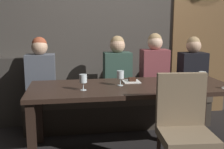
{
  "coord_description": "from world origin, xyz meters",
  "views": [
    {
      "loc": [
        -0.67,
        -2.87,
        1.42
      ],
      "look_at": [
        -0.19,
        0.15,
        0.84
      ],
      "focal_mm": 44.37,
      "sensor_mm": 36.0,
      "label": 1
    }
  ],
  "objects_px": {
    "diner_far_end": "(154,66)",
    "diner_near_end": "(192,66)",
    "chair_near_side": "(184,123)",
    "wine_glass_near_left": "(120,75)",
    "diner_redhead": "(41,70)",
    "wine_glass_far_right": "(83,79)",
    "dining_table": "(131,93)",
    "banquette_bench": "(119,110)",
    "dessert_plate": "(132,81)",
    "wine_glass_far_left": "(202,76)",
    "diner_bearded": "(117,67)"
  },
  "relations": [
    {
      "from": "diner_bearded",
      "to": "dessert_plate",
      "type": "distance_m",
      "value": 0.54
    },
    {
      "from": "wine_glass_far_right",
      "to": "dessert_plate",
      "type": "xyz_separation_m",
      "value": [
        0.57,
        0.31,
        -0.1
      ]
    },
    {
      "from": "diner_near_end",
      "to": "diner_bearded",
      "type": "bearing_deg",
      "value": 178.53
    },
    {
      "from": "banquette_bench",
      "to": "dessert_plate",
      "type": "distance_m",
      "value": 0.74
    },
    {
      "from": "diner_redhead",
      "to": "wine_glass_far_right",
      "type": "xyz_separation_m",
      "value": [
        0.49,
        -0.81,
        0.03
      ]
    },
    {
      "from": "diner_far_end",
      "to": "wine_glass_far_right",
      "type": "height_order",
      "value": "diner_far_end"
    },
    {
      "from": "banquette_bench",
      "to": "diner_near_end",
      "type": "xyz_separation_m",
      "value": [
        1.03,
        -0.02,
        0.59
      ]
    },
    {
      "from": "wine_glass_far_right",
      "to": "wine_glass_far_left",
      "type": "bearing_deg",
      "value": -2.12
    },
    {
      "from": "dining_table",
      "to": "wine_glass_near_left",
      "type": "bearing_deg",
      "value": 171.28
    },
    {
      "from": "banquette_bench",
      "to": "wine_glass_near_left",
      "type": "distance_m",
      "value": 0.93
    },
    {
      "from": "diner_far_end",
      "to": "dessert_plate",
      "type": "xyz_separation_m",
      "value": [
        -0.44,
        -0.52,
        -0.09
      ]
    },
    {
      "from": "dining_table",
      "to": "diner_bearded",
      "type": "relative_size",
      "value": 2.76
    },
    {
      "from": "diner_bearded",
      "to": "wine_glass_near_left",
      "type": "bearing_deg",
      "value": -97.48
    },
    {
      "from": "chair_near_side",
      "to": "wine_glass_near_left",
      "type": "distance_m",
      "value": 0.9
    },
    {
      "from": "diner_bearded",
      "to": "diner_near_end",
      "type": "bearing_deg",
      "value": -1.47
    },
    {
      "from": "dining_table",
      "to": "diner_far_end",
      "type": "xyz_separation_m",
      "value": [
        0.48,
        0.69,
        0.19
      ]
    },
    {
      "from": "banquette_bench",
      "to": "wine_glass_near_left",
      "type": "xyz_separation_m",
      "value": [
        -0.12,
        -0.68,
        0.62
      ]
    },
    {
      "from": "diner_near_end",
      "to": "dining_table",
      "type": "bearing_deg",
      "value": -146.38
    },
    {
      "from": "chair_near_side",
      "to": "wine_glass_near_left",
      "type": "height_order",
      "value": "chair_near_side"
    },
    {
      "from": "diner_far_end",
      "to": "wine_glass_far_right",
      "type": "distance_m",
      "value": 1.3
    },
    {
      "from": "diner_redhead",
      "to": "wine_glass_far_left",
      "type": "height_order",
      "value": "diner_redhead"
    },
    {
      "from": "diner_redhead",
      "to": "wine_glass_far_right",
      "type": "relative_size",
      "value": 4.83
    },
    {
      "from": "diner_bearded",
      "to": "wine_glass_far_left",
      "type": "distance_m",
      "value": 1.17
    },
    {
      "from": "diner_near_end",
      "to": "dessert_plate",
      "type": "relative_size",
      "value": 4.1
    },
    {
      "from": "diner_redhead",
      "to": "dessert_plate",
      "type": "relative_size",
      "value": 4.17
    },
    {
      "from": "diner_redhead",
      "to": "wine_glass_near_left",
      "type": "height_order",
      "value": "diner_redhead"
    },
    {
      "from": "wine_glass_far_right",
      "to": "wine_glass_near_left",
      "type": "distance_m",
      "value": 0.44
    },
    {
      "from": "wine_glass_near_left",
      "to": "banquette_bench",
      "type": "bearing_deg",
      "value": 80.26
    },
    {
      "from": "diner_bearded",
      "to": "wine_glass_far_left",
      "type": "xyz_separation_m",
      "value": [
        0.76,
        -0.89,
        0.03
      ]
    },
    {
      "from": "diner_redhead",
      "to": "wine_glass_far_right",
      "type": "height_order",
      "value": "diner_redhead"
    },
    {
      "from": "dining_table",
      "to": "wine_glass_far_left",
      "type": "bearing_deg",
      "value": -13.75
    },
    {
      "from": "wine_glass_far_right",
      "to": "chair_near_side",
      "type": "bearing_deg",
      "value": -35.19
    },
    {
      "from": "chair_near_side",
      "to": "dessert_plate",
      "type": "xyz_separation_m",
      "value": [
        -0.26,
        0.9,
        0.2
      ]
    },
    {
      "from": "diner_redhead",
      "to": "wine_glass_near_left",
      "type": "distance_m",
      "value": 1.12
    },
    {
      "from": "diner_far_end",
      "to": "diner_near_end",
      "type": "distance_m",
      "value": 0.54
    },
    {
      "from": "diner_far_end",
      "to": "dessert_plate",
      "type": "bearing_deg",
      "value": -130.11
    },
    {
      "from": "dessert_plate",
      "to": "diner_near_end",
      "type": "bearing_deg",
      "value": 27.26
    },
    {
      "from": "banquette_bench",
      "to": "diner_near_end",
      "type": "distance_m",
      "value": 1.18
    },
    {
      "from": "chair_near_side",
      "to": "wine_glass_far_left",
      "type": "height_order",
      "value": "chair_near_side"
    },
    {
      "from": "diner_redhead",
      "to": "diner_near_end",
      "type": "height_order",
      "value": "diner_redhead"
    },
    {
      "from": "dining_table",
      "to": "diner_near_end",
      "type": "height_order",
      "value": "diner_near_end"
    },
    {
      "from": "banquette_bench",
      "to": "wine_glass_far_left",
      "type": "distance_m",
      "value": 1.3
    },
    {
      "from": "banquette_bench",
      "to": "diner_redhead",
      "type": "bearing_deg",
      "value": -178.47
    },
    {
      "from": "diner_near_end",
      "to": "dessert_plate",
      "type": "distance_m",
      "value": 1.1
    },
    {
      "from": "wine_glass_near_left",
      "to": "dessert_plate",
      "type": "xyz_separation_m",
      "value": [
        0.16,
        0.16,
        -0.1
      ]
    },
    {
      "from": "chair_near_side",
      "to": "dining_table",
      "type": "bearing_deg",
      "value": 113.05
    },
    {
      "from": "wine_glass_far_right",
      "to": "diner_bearded",
      "type": "bearing_deg",
      "value": 59.21
    },
    {
      "from": "diner_redhead",
      "to": "dessert_plate",
      "type": "distance_m",
      "value": 1.18
    },
    {
      "from": "wine_glass_far_left",
      "to": "dessert_plate",
      "type": "relative_size",
      "value": 0.86
    },
    {
      "from": "chair_near_side",
      "to": "wine_glass_far_right",
      "type": "height_order",
      "value": "chair_near_side"
    }
  ]
}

